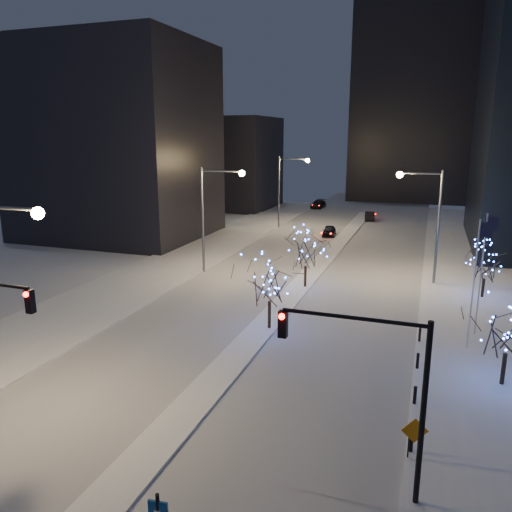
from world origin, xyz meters
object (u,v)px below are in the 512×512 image
at_px(street_lamp_w_far, 286,182).
at_px(holiday_tree_plaza_near, 508,331).
at_px(car_mid, 370,216).
at_px(construction_sign, 414,434).
at_px(traffic_signal_east, 378,377).
at_px(car_far, 318,204).
at_px(street_lamp_east, 428,212).
at_px(holiday_tree_plaza_far, 486,262).
at_px(holiday_tree_median_near, 270,281).
at_px(holiday_tree_median_far, 306,250).
at_px(street_lamp_w_mid, 213,206).
at_px(car_near, 329,231).

bearing_deg(street_lamp_w_far, holiday_tree_plaza_near, -59.92).
distance_m(car_mid, construction_sign, 60.15).
bearing_deg(construction_sign, traffic_signal_east, -132.13).
distance_m(street_lamp_w_far, car_far, 22.42).
distance_m(street_lamp_east, traffic_signal_east, 29.08).
relative_size(holiday_tree_plaza_near, holiday_tree_plaza_far, 0.97).
bearing_deg(holiday_tree_plaza_far, holiday_tree_median_near, -139.76).
height_order(street_lamp_w_far, holiday_tree_plaza_near, street_lamp_w_far).
distance_m(car_mid, holiday_tree_median_far, 38.02).
xyz_separation_m(street_lamp_east, car_far, (-19.08, 43.66, -5.74)).
xyz_separation_m(street_lamp_w_mid, holiday_tree_plaza_near, (23.40, -15.40, -3.36)).
relative_size(car_far, holiday_tree_median_near, 0.97).
height_order(car_mid, holiday_tree_median_near, holiday_tree_median_near).
xyz_separation_m(street_lamp_w_mid, construction_sign, (19.24, -23.45, -5.27)).
bearing_deg(holiday_tree_plaza_near, street_lamp_w_mid, 146.65).
xyz_separation_m(street_lamp_w_mid, holiday_tree_median_near, (9.44, -11.95, -3.02)).
bearing_deg(car_far, street_lamp_w_mid, -87.11).
bearing_deg(construction_sign, street_lamp_east, 76.43).
bearing_deg(holiday_tree_plaza_near, construction_sign, -117.31).
bearing_deg(holiday_tree_plaza_near, holiday_tree_plaza_far, 89.02).
height_order(street_lamp_w_far, construction_sign, street_lamp_w_far).
bearing_deg(construction_sign, holiday_tree_plaza_near, 48.65).
xyz_separation_m(traffic_signal_east, construction_sign, (1.36, 2.55, -3.53)).
bearing_deg(car_mid, holiday_tree_plaza_near, 99.19).
distance_m(car_near, holiday_tree_median_near, 33.89).
relative_size(holiday_tree_plaza_near, construction_sign, 2.50).
bearing_deg(street_lamp_w_mid, construction_sign, -50.64).
bearing_deg(street_lamp_east, street_lamp_w_far, 130.85).
bearing_deg(holiday_tree_plaza_far, street_lamp_east, 147.89).
bearing_deg(car_far, car_mid, -42.50).
height_order(traffic_signal_east, car_near, traffic_signal_east).
xyz_separation_m(traffic_signal_east, holiday_tree_median_near, (-8.44, 14.05, -1.28)).
bearing_deg(holiday_tree_plaza_far, car_near, 127.84).
bearing_deg(traffic_signal_east, street_lamp_w_mid, 124.51).
bearing_deg(construction_sign, holiday_tree_plaza_far, 65.31).
height_order(traffic_signal_east, construction_sign, traffic_signal_east).
xyz_separation_m(street_lamp_east, holiday_tree_median_near, (-9.58, -14.95, -2.97)).
relative_size(street_lamp_east, car_mid, 2.38).
bearing_deg(car_far, holiday_tree_median_near, -77.98).
distance_m(traffic_signal_east, holiday_tree_median_far, 25.61).
height_order(car_near, holiday_tree_plaza_far, holiday_tree_plaza_far).
height_order(car_near, construction_sign, construction_sign).
relative_size(traffic_signal_east, holiday_tree_median_near, 1.38).
bearing_deg(car_mid, street_lamp_w_far, 41.67).
bearing_deg(street_lamp_w_far, car_mid, 46.63).
xyz_separation_m(street_lamp_w_far, car_near, (6.85, -3.28, -5.84)).
xyz_separation_m(street_lamp_w_far, street_lamp_east, (19.02, -22.00, -0.05)).
relative_size(street_lamp_east, holiday_tree_median_far, 1.99).
xyz_separation_m(street_lamp_east, car_near, (-12.17, 18.72, -5.79)).
relative_size(street_lamp_w_mid, holiday_tree_median_far, 1.99).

